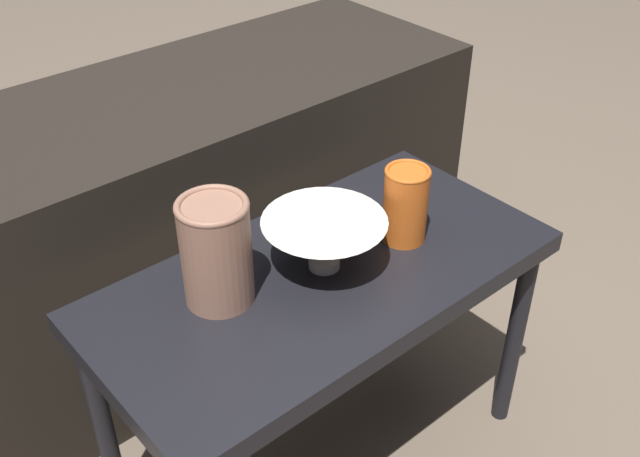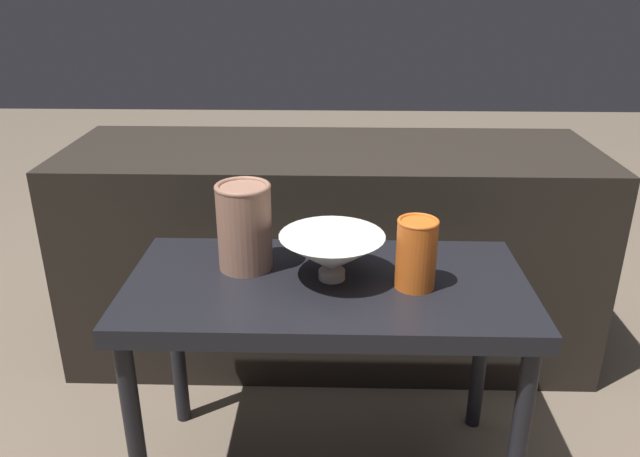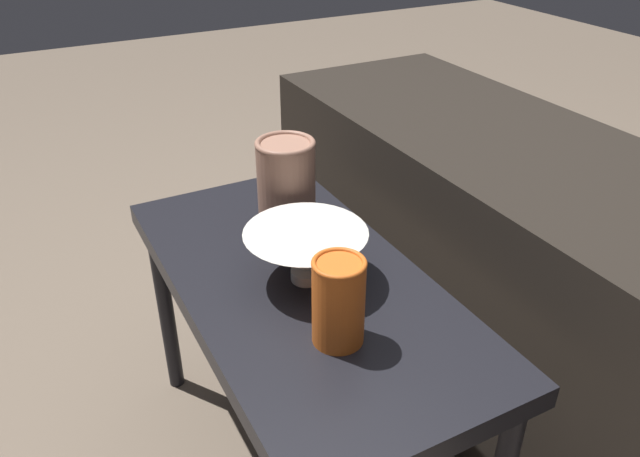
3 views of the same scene
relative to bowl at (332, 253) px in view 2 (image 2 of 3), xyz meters
name	(u,v)px [view 2 (image 2 of 3)]	position (x,y,z in m)	size (l,w,h in m)	color
table	(327,304)	(-0.01, -0.01, -0.12)	(0.83, 0.41, 0.50)	black
couch_backdrop	(330,250)	(-0.01, 0.55, -0.25)	(1.50, 0.50, 0.63)	black
bowl	(332,253)	(0.00, 0.00, 0.00)	(0.22, 0.22, 0.10)	silver
vase_textured_left	(244,225)	(-0.18, 0.05, 0.04)	(0.12, 0.12, 0.19)	#996B56
vase_colorful_right	(416,253)	(0.17, -0.03, 0.02)	(0.08, 0.08, 0.15)	orange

